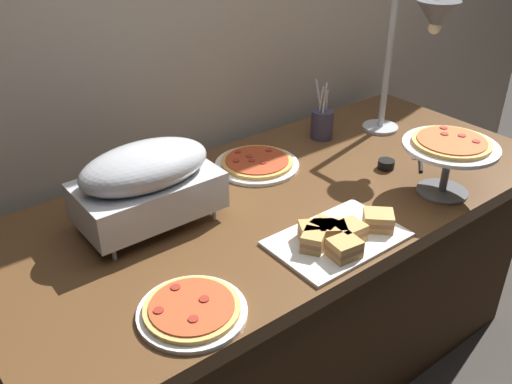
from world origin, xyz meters
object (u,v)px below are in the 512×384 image
(heat_lamp, at_px, (425,31))
(pizza_plate_front, at_px, (257,163))
(sandwich_platter, at_px, (339,235))
(utensil_holder, at_px, (322,123))
(pizza_plate_center, at_px, (192,310))
(pizza_plate_raised_stand, at_px, (450,150))
(serving_spatula, at_px, (420,160))
(chafing_dish, at_px, (147,181))
(sauce_cup_near, at_px, (386,164))

(heat_lamp, relative_size, pizza_plate_front, 1.82)
(sandwich_platter, xyz_separation_m, utensil_holder, (0.45, 0.54, 0.03))
(pizza_plate_front, xyz_separation_m, pizza_plate_center, (-0.58, -0.49, 0.00))
(utensil_holder, bearing_deg, sandwich_platter, -129.77)
(pizza_plate_center, distance_m, pizza_plate_raised_stand, 0.94)
(sandwich_platter, height_order, utensil_holder, utensil_holder)
(sandwich_platter, bearing_deg, serving_spatula, 16.65)
(chafing_dish, xyz_separation_m, pizza_plate_center, (-0.11, -0.40, -0.13))
(chafing_dish, bearing_deg, pizza_plate_raised_stand, -26.45)
(pizza_plate_front, xyz_separation_m, serving_spatula, (0.49, -0.32, -0.01))
(sauce_cup_near, bearing_deg, sandwich_platter, -154.38)
(chafing_dish, height_order, sandwich_platter, chafing_dish)
(chafing_dish, relative_size, pizza_plate_front, 1.36)
(serving_spatula, bearing_deg, sauce_cup_near, 164.97)
(chafing_dish, xyz_separation_m, heat_lamp, (1.05, -0.09, 0.27))
(pizza_plate_front, xyz_separation_m, sandwich_platter, (-0.10, -0.50, 0.01))
(pizza_plate_center, xyz_separation_m, utensil_holder, (0.92, 0.53, 0.05))
(chafing_dish, xyz_separation_m, serving_spatula, (0.95, -0.23, -0.14))
(chafing_dish, xyz_separation_m, sandwich_platter, (0.36, -0.40, -0.12))
(sandwich_platter, bearing_deg, pizza_plate_raised_stand, -0.94)
(pizza_plate_raised_stand, bearing_deg, sandwich_platter, 179.06)
(pizza_plate_front, relative_size, serving_spatula, 1.91)
(chafing_dish, distance_m, sandwich_platter, 0.55)
(heat_lamp, bearing_deg, serving_spatula, -127.51)
(pizza_plate_raised_stand, height_order, utensil_holder, utensil_holder)
(pizza_plate_center, height_order, serving_spatula, pizza_plate_center)
(pizza_plate_front, distance_m, pizza_plate_center, 0.76)
(pizza_plate_center, xyz_separation_m, pizza_plate_raised_stand, (0.93, -0.01, 0.14))
(heat_lamp, height_order, pizza_plate_raised_stand, heat_lamp)
(pizza_plate_raised_stand, height_order, sandwich_platter, pizza_plate_raised_stand)
(pizza_plate_front, bearing_deg, pizza_plate_center, -139.39)
(pizza_plate_front, height_order, pizza_plate_raised_stand, pizza_plate_raised_stand)
(pizza_plate_center, height_order, pizza_plate_raised_stand, pizza_plate_raised_stand)
(pizza_plate_center, bearing_deg, heat_lamp, 14.72)
(sandwich_platter, bearing_deg, pizza_plate_front, 78.45)
(pizza_plate_front, distance_m, sauce_cup_near, 0.45)
(chafing_dish, bearing_deg, serving_spatula, -13.39)
(pizza_plate_center, distance_m, sandwich_platter, 0.47)
(pizza_plate_raised_stand, xyz_separation_m, serving_spatula, (0.13, 0.18, -0.15))
(chafing_dish, distance_m, pizza_plate_center, 0.43)
(heat_lamp, relative_size, pizza_plate_center, 2.06)
(sauce_cup_near, xyz_separation_m, serving_spatula, (0.14, -0.04, -0.01))
(utensil_holder, xyz_separation_m, serving_spatula, (0.14, -0.36, -0.06))
(utensil_holder, distance_m, serving_spatula, 0.39)
(serving_spatula, bearing_deg, pizza_plate_raised_stand, -124.88)
(serving_spatula, bearing_deg, utensil_holder, 111.46)
(pizza_plate_front, xyz_separation_m, pizza_plate_raised_stand, (0.36, -0.50, 0.14))
(pizza_plate_front, bearing_deg, pizza_plate_raised_stand, -54.67)
(pizza_plate_center, relative_size, serving_spatula, 1.69)
(pizza_plate_raised_stand, relative_size, sauce_cup_near, 5.10)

